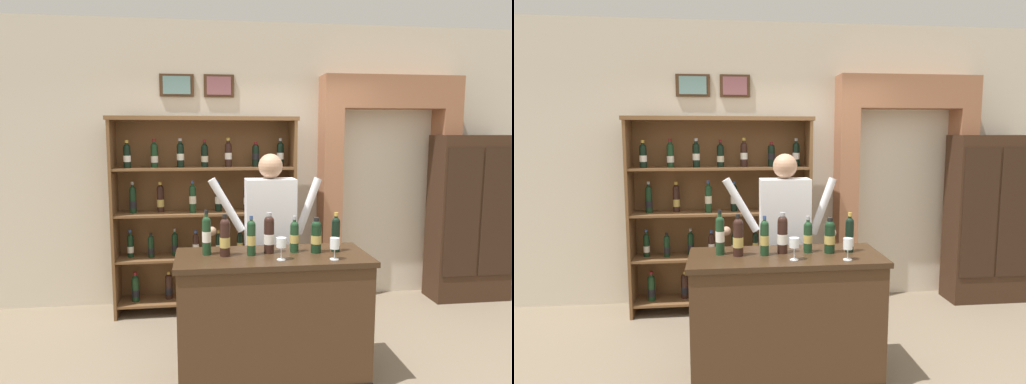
{
  "view_description": "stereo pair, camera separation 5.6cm",
  "coord_description": "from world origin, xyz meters",
  "views": [
    {
      "loc": [
        -0.57,
        -3.18,
        1.88
      ],
      "look_at": [
        -0.13,
        0.34,
        1.42
      ],
      "focal_mm": 30.94,
      "sensor_mm": 36.0,
      "label": 1
    },
    {
      "loc": [
        -0.51,
        -3.19,
        1.88
      ],
      "look_at": [
        -0.13,
        0.34,
        1.42
      ],
      "focal_mm": 30.94,
      "sensor_mm": 36.0,
      "label": 2
    }
  ],
  "objects": [
    {
      "name": "ground_plane",
      "position": [
        0.0,
        0.0,
        -0.01
      ],
      "size": [
        14.0,
        14.0,
        0.02
      ],
      "primitive_type": "cube",
      "color": "#7A6B56"
    },
    {
      "name": "tasting_bottle_super_tuscan",
      "position": [
        -0.54,
        0.06,
        1.15
      ],
      "size": [
        0.07,
        0.07,
        0.34
      ],
      "color": "#19381E",
      "rests_on": "tasting_counter"
    },
    {
      "name": "back_wall",
      "position": [
        -0.0,
        1.81,
        1.55
      ],
      "size": [
        12.0,
        0.19,
        3.1
      ],
      "color": "beige",
      "rests_on": "ground"
    },
    {
      "name": "side_cabinet",
      "position": [
        2.48,
        1.44,
        0.94
      ],
      "size": [
        0.89,
        0.38,
        1.88
      ],
      "color": "#382316",
      "rests_on": "ground"
    },
    {
      "name": "wine_glass_center",
      "position": [
        -0.01,
        -0.15,
        1.11
      ],
      "size": [
        0.07,
        0.07,
        0.16
      ],
      "color": "silver",
      "rests_on": "tasting_counter"
    },
    {
      "name": "tasting_counter",
      "position": [
        -0.05,
        -0.0,
        0.49
      ],
      "size": [
        1.45,
        0.6,
        0.99
      ],
      "color": "#422B19",
      "rests_on": "ground"
    },
    {
      "name": "archway_doorway",
      "position": [
        1.54,
        1.68,
        1.44
      ],
      "size": [
        1.57,
        0.45,
        2.53
      ],
      "color": "#9E6647",
      "rests_on": "ground"
    },
    {
      "name": "tasting_bottle_vin_santo",
      "position": [
        0.29,
        0.02,
        1.12
      ],
      "size": [
        0.08,
        0.08,
        0.27
      ],
      "color": "black",
      "rests_on": "tasting_counter"
    },
    {
      "name": "shopkeeper",
      "position": [
        0.03,
        0.62,
        1.07
      ],
      "size": [
        1.03,
        0.22,
        1.72
      ],
      "color": "#2D3347",
      "rests_on": "ground"
    },
    {
      "name": "wine_glass_left",
      "position": [
        0.37,
        -0.19,
        1.1
      ],
      "size": [
        0.07,
        0.07,
        0.16
      ],
      "color": "silver",
      "rests_on": "tasting_counter"
    },
    {
      "name": "tasting_bottle_brunello",
      "position": [
        0.13,
        0.06,
        1.12
      ],
      "size": [
        0.07,
        0.07,
        0.28
      ],
      "color": "#19381E",
      "rests_on": "tasting_counter"
    },
    {
      "name": "tasting_bottle_riserva",
      "position": [
        -0.21,
        0.01,
        1.13
      ],
      "size": [
        0.07,
        0.07,
        0.3
      ],
      "color": "#19381E",
      "rests_on": "tasting_counter"
    },
    {
      "name": "tasting_bottle_bianco",
      "position": [
        -0.07,
        0.05,
        1.14
      ],
      "size": [
        0.08,
        0.08,
        0.31
      ],
      "color": "black",
      "rests_on": "tasting_counter"
    },
    {
      "name": "tasting_bottle_chianti",
      "position": [
        0.45,
        0.03,
        1.12
      ],
      "size": [
        0.07,
        0.07,
        0.31
      ],
      "color": "black",
      "rests_on": "tasting_counter"
    },
    {
      "name": "wine_shelf",
      "position": [
        -0.53,
        1.47,
        1.1
      ],
      "size": [
        1.92,
        0.37,
        2.07
      ],
      "color": "brown",
      "rests_on": "ground"
    },
    {
      "name": "tasting_bottle_rosso",
      "position": [
        -0.4,
        0.01,
        1.13
      ],
      "size": [
        0.08,
        0.08,
        0.31
      ],
      "color": "black",
      "rests_on": "tasting_counter"
    }
  ]
}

